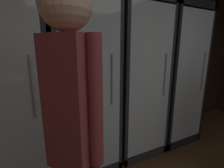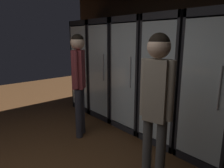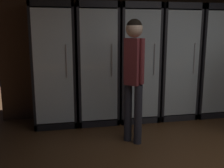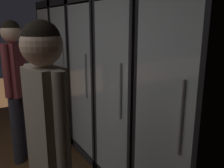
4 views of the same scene
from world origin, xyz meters
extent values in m
cube|color=black|center=(0.00, 3.03, 1.40)|extent=(6.00, 0.06, 2.80)
cube|color=black|center=(-2.09, 2.96, 0.99)|extent=(0.66, 0.04, 1.98)
cube|color=black|center=(-2.40, 2.66, 0.99)|extent=(0.04, 0.64, 1.98)
cube|color=black|center=(-1.78, 2.66, 0.99)|extent=(0.04, 0.64, 1.98)
cube|color=black|center=(-2.09, 2.66, 1.93)|extent=(0.66, 0.64, 0.10)
cube|color=black|center=(-2.09, 2.66, 0.05)|extent=(0.66, 0.64, 0.10)
cube|color=white|center=(-2.09, 2.93, 0.99)|extent=(0.58, 0.02, 1.74)
cube|color=silver|center=(-2.09, 2.35, 0.99)|extent=(0.58, 0.02, 1.74)
cylinder|color=#B2B2B7|center=(-1.89, 2.33, 1.09)|extent=(0.02, 0.02, 0.50)
cube|color=silver|center=(-2.09, 2.66, 0.12)|extent=(0.56, 0.56, 0.02)
cylinder|color=black|center=(-2.24, 2.69, 0.23)|extent=(0.07, 0.07, 0.20)
cylinder|color=black|center=(-2.24, 2.69, 0.37)|extent=(0.03, 0.03, 0.08)
cylinder|color=#B2332D|center=(-2.24, 2.69, 0.23)|extent=(0.07, 0.07, 0.06)
cylinder|color=black|center=(-1.96, 2.69, 0.22)|extent=(0.07, 0.07, 0.19)
cylinder|color=black|center=(-1.96, 2.69, 0.35)|extent=(0.02, 0.02, 0.07)
cylinder|color=tan|center=(-1.96, 2.69, 0.21)|extent=(0.07, 0.07, 0.07)
cube|color=silver|center=(-2.09, 2.66, 0.55)|extent=(0.56, 0.56, 0.02)
cylinder|color=#194723|center=(-2.28, 2.66, 0.67)|extent=(0.06, 0.06, 0.22)
cylinder|color=#194723|center=(-2.28, 2.66, 0.83)|extent=(0.02, 0.02, 0.10)
cylinder|color=beige|center=(-2.28, 2.66, 0.65)|extent=(0.07, 0.07, 0.08)
cylinder|color=black|center=(-2.09, 2.71, 0.66)|extent=(0.07, 0.07, 0.20)
cylinder|color=black|center=(-2.09, 2.71, 0.80)|extent=(0.02, 0.02, 0.08)
cylinder|color=#2D2D33|center=(-2.09, 2.71, 0.67)|extent=(0.07, 0.07, 0.05)
cylinder|color=black|center=(-1.91, 2.64, 0.66)|extent=(0.07, 0.07, 0.20)
cylinder|color=black|center=(-1.91, 2.64, 0.80)|extent=(0.02, 0.02, 0.07)
cylinder|color=white|center=(-1.91, 2.64, 0.65)|extent=(0.07, 0.07, 0.08)
cube|color=silver|center=(-2.09, 2.66, 0.99)|extent=(0.56, 0.56, 0.02)
cylinder|color=black|center=(-2.30, 2.66, 1.09)|extent=(0.07, 0.07, 0.19)
cylinder|color=black|center=(-2.30, 2.66, 1.23)|extent=(0.03, 0.03, 0.09)
cylinder|color=beige|center=(-2.30, 2.66, 1.08)|extent=(0.07, 0.07, 0.05)
cylinder|color=black|center=(-2.15, 2.66, 1.09)|extent=(0.07, 0.07, 0.20)
cylinder|color=black|center=(-2.15, 2.66, 1.23)|extent=(0.03, 0.03, 0.07)
cylinder|color=beige|center=(-2.15, 2.66, 1.07)|extent=(0.07, 0.07, 0.07)
cylinder|color=gray|center=(-2.02, 2.65, 1.10)|extent=(0.07, 0.07, 0.22)
cylinder|color=gray|center=(-2.02, 2.65, 1.25)|extent=(0.02, 0.02, 0.07)
cylinder|color=white|center=(-2.02, 2.65, 1.09)|extent=(0.07, 0.07, 0.07)
cylinder|color=#9EAD99|center=(-1.87, 2.66, 1.10)|extent=(0.08, 0.08, 0.21)
cylinder|color=#9EAD99|center=(-1.87, 2.66, 1.23)|extent=(0.02, 0.02, 0.06)
cylinder|color=tan|center=(-1.87, 2.66, 1.10)|extent=(0.08, 0.08, 0.07)
cube|color=silver|center=(-2.09, 2.66, 1.42)|extent=(0.56, 0.56, 0.02)
cylinder|color=gray|center=(-2.24, 2.62, 1.52)|extent=(0.07, 0.07, 0.19)
cylinder|color=gray|center=(-2.24, 2.62, 1.65)|extent=(0.02, 0.02, 0.07)
cylinder|color=white|center=(-2.24, 2.62, 1.49)|extent=(0.07, 0.07, 0.06)
cylinder|color=#194723|center=(-1.96, 2.65, 1.54)|extent=(0.08, 0.08, 0.23)
cylinder|color=#194723|center=(-1.96, 2.65, 1.70)|extent=(0.02, 0.02, 0.10)
cylinder|color=#2D2D33|center=(-1.96, 2.65, 1.55)|extent=(0.08, 0.08, 0.08)
cube|color=black|center=(-1.39, 2.96, 0.99)|extent=(0.66, 0.04, 1.98)
cube|color=black|center=(-1.70, 2.66, 0.99)|extent=(0.04, 0.64, 1.98)
cube|color=black|center=(-1.09, 2.66, 0.99)|extent=(0.04, 0.64, 1.98)
cube|color=black|center=(-1.39, 2.66, 1.93)|extent=(0.66, 0.64, 0.10)
cube|color=black|center=(-1.39, 2.66, 0.05)|extent=(0.66, 0.64, 0.10)
cube|color=white|center=(-1.39, 2.93, 0.99)|extent=(0.58, 0.02, 1.74)
cube|color=silver|center=(-1.39, 2.35, 0.99)|extent=(0.58, 0.02, 1.74)
cylinder|color=#B2B2B7|center=(-1.20, 2.33, 1.09)|extent=(0.02, 0.02, 0.50)
cube|color=silver|center=(-1.39, 2.66, 0.12)|extent=(0.56, 0.56, 0.02)
cylinder|color=#9EAD99|center=(-1.61, 2.64, 0.22)|extent=(0.06, 0.06, 0.19)
cylinder|color=#9EAD99|center=(-1.61, 2.64, 0.35)|extent=(0.02, 0.02, 0.08)
cylinder|color=#B2332D|center=(-1.61, 2.64, 0.22)|extent=(0.07, 0.07, 0.06)
cylinder|color=brown|center=(-1.46, 2.65, 0.23)|extent=(0.07, 0.07, 0.20)
cylinder|color=brown|center=(-1.46, 2.65, 0.37)|extent=(0.03, 0.03, 0.08)
cylinder|color=#2D2D33|center=(-1.46, 2.65, 0.23)|extent=(0.07, 0.07, 0.06)
cylinder|color=#194723|center=(-1.33, 2.71, 0.22)|extent=(0.06, 0.06, 0.19)
cylinder|color=#194723|center=(-1.33, 2.71, 0.36)|extent=(0.02, 0.02, 0.10)
cylinder|color=tan|center=(-1.33, 2.71, 0.23)|extent=(0.06, 0.06, 0.06)
cylinder|color=brown|center=(-1.19, 2.68, 0.24)|extent=(0.07, 0.07, 0.23)
cylinder|color=brown|center=(-1.19, 2.68, 0.39)|extent=(0.03, 0.03, 0.06)
cylinder|color=#2D2D33|center=(-1.19, 2.68, 0.25)|extent=(0.07, 0.07, 0.06)
cube|color=silver|center=(-1.39, 2.66, 0.55)|extent=(0.56, 0.56, 0.02)
cylinder|color=brown|center=(-1.61, 2.70, 0.67)|extent=(0.06, 0.06, 0.23)
cylinder|color=brown|center=(-1.61, 2.70, 0.83)|extent=(0.02, 0.02, 0.08)
cylinder|color=beige|center=(-1.61, 2.70, 0.67)|extent=(0.07, 0.07, 0.06)
cylinder|color=#194723|center=(-1.46, 2.64, 0.66)|extent=(0.07, 0.07, 0.20)
cylinder|color=#194723|center=(-1.46, 2.64, 0.81)|extent=(0.02, 0.02, 0.10)
cylinder|color=#B2332D|center=(-1.46, 2.64, 0.63)|extent=(0.07, 0.07, 0.06)
cylinder|color=#336B38|center=(-1.32, 2.71, 0.66)|extent=(0.07, 0.07, 0.21)
cylinder|color=#336B38|center=(-1.32, 2.71, 0.81)|extent=(0.03, 0.03, 0.09)
cylinder|color=white|center=(-1.32, 2.71, 0.66)|extent=(0.08, 0.08, 0.07)
cylinder|color=#9EAD99|center=(-1.19, 2.62, 0.66)|extent=(0.06, 0.06, 0.20)
cylinder|color=#9EAD99|center=(-1.19, 2.62, 0.80)|extent=(0.02, 0.02, 0.07)
cylinder|color=#2D2D33|center=(-1.19, 2.62, 0.64)|extent=(0.06, 0.06, 0.07)
cube|color=silver|center=(-1.39, 2.66, 0.99)|extent=(0.56, 0.56, 0.02)
cylinder|color=black|center=(-1.53, 2.68, 1.10)|extent=(0.06, 0.06, 0.21)
cylinder|color=black|center=(-1.53, 2.68, 1.23)|extent=(0.03, 0.03, 0.07)
cylinder|color=white|center=(-1.53, 2.68, 1.10)|extent=(0.07, 0.07, 0.07)
cylinder|color=brown|center=(-1.26, 2.70, 1.10)|extent=(0.08, 0.08, 0.21)
cylinder|color=brown|center=(-1.26, 2.70, 1.25)|extent=(0.02, 0.02, 0.09)
cylinder|color=#B2332D|center=(-1.26, 2.70, 1.08)|extent=(0.08, 0.08, 0.07)
cube|color=silver|center=(-1.39, 2.66, 1.42)|extent=(0.56, 0.56, 0.02)
cylinder|color=#9EAD99|center=(-1.60, 2.70, 1.52)|extent=(0.08, 0.08, 0.19)
cylinder|color=#9EAD99|center=(-1.60, 2.70, 1.66)|extent=(0.03, 0.03, 0.09)
cylinder|color=beige|center=(-1.60, 2.70, 1.51)|extent=(0.08, 0.08, 0.06)
cylinder|color=#336B38|center=(-1.47, 2.65, 1.54)|extent=(0.07, 0.07, 0.24)
cylinder|color=#336B38|center=(-1.47, 2.65, 1.71)|extent=(0.03, 0.03, 0.10)
cylinder|color=white|center=(-1.47, 2.65, 1.53)|extent=(0.07, 0.07, 0.08)
cylinder|color=#336B38|center=(-1.32, 2.64, 1.53)|extent=(0.08, 0.08, 0.21)
cylinder|color=#336B38|center=(-1.32, 2.64, 1.68)|extent=(0.03, 0.03, 0.09)
cylinder|color=beige|center=(-1.32, 2.64, 1.54)|extent=(0.08, 0.08, 0.08)
cylinder|color=#9EAD99|center=(-1.18, 2.69, 1.52)|extent=(0.07, 0.07, 0.18)
cylinder|color=#9EAD99|center=(-1.18, 2.69, 1.65)|extent=(0.03, 0.03, 0.09)
cylinder|color=white|center=(-1.18, 2.69, 1.52)|extent=(0.08, 0.08, 0.06)
cube|color=#2B2B30|center=(-0.70, 2.96, 0.99)|extent=(0.66, 0.04, 1.98)
cube|color=#2B2B30|center=(-1.01, 2.66, 0.99)|extent=(0.04, 0.64, 1.98)
cube|color=#2B2B30|center=(-0.39, 2.66, 0.99)|extent=(0.04, 0.64, 1.98)
cube|color=#2B2B30|center=(-0.70, 2.66, 0.05)|extent=(0.66, 0.64, 0.10)
cube|color=white|center=(-0.70, 2.93, 0.99)|extent=(0.58, 0.02, 1.74)
cube|color=silver|center=(-0.70, 2.35, 0.99)|extent=(0.58, 0.02, 1.74)
cylinder|color=#B2B2B7|center=(-0.50, 2.33, 1.09)|extent=(0.02, 0.02, 0.50)
cube|color=silver|center=(-0.70, 2.66, 0.12)|extent=(0.56, 0.56, 0.02)
cylinder|color=#9EAD99|center=(-0.84, 2.63, 0.25)|extent=(0.07, 0.07, 0.24)
cylinder|color=#9EAD99|center=(-0.84, 2.63, 0.41)|extent=(0.03, 0.03, 0.09)
cylinder|color=beige|center=(-0.84, 2.63, 0.22)|extent=(0.07, 0.07, 0.09)
cylinder|color=black|center=(-0.56, 2.69, 0.25)|extent=(0.07, 0.07, 0.24)
cylinder|color=black|center=(-0.56, 2.69, 0.41)|extent=(0.03, 0.03, 0.08)
cylinder|color=beige|center=(-0.56, 2.69, 0.22)|extent=(0.07, 0.07, 0.08)
cube|color=silver|center=(-0.70, 2.66, 0.55)|extent=(0.56, 0.56, 0.02)
cylinder|color=#9EAD99|center=(-0.90, 2.70, 0.66)|extent=(0.07, 0.07, 0.19)
cylinder|color=#9EAD99|center=(-0.90, 2.70, 0.79)|extent=(0.03, 0.03, 0.07)
cylinder|color=#B2332D|center=(-0.90, 2.70, 0.64)|extent=(0.07, 0.07, 0.07)
cylinder|color=brown|center=(-0.77, 2.64, 0.67)|extent=(0.07, 0.07, 0.23)
cylinder|color=brown|center=(-0.77, 2.64, 0.82)|extent=(0.03, 0.03, 0.07)
cylinder|color=white|center=(-0.77, 2.64, 0.68)|extent=(0.07, 0.07, 0.08)
cylinder|color=black|center=(-0.63, 2.63, 0.68)|extent=(0.06, 0.06, 0.23)
cylinder|color=black|center=(-0.63, 2.63, 0.83)|extent=(0.02, 0.02, 0.08)
cylinder|color=#2D2D33|center=(-0.63, 2.63, 0.68)|extent=(0.06, 0.06, 0.06)
cylinder|color=#9EAD99|center=(-0.48, 2.63, 0.67)|extent=(0.06, 0.06, 0.22)
cylinder|color=#9EAD99|center=(-0.48, 2.63, 0.82)|extent=(0.02, 0.02, 0.08)
cylinder|color=tan|center=(-0.48, 2.63, 0.64)|extent=(0.06, 0.06, 0.08)
cube|color=silver|center=(-0.70, 2.66, 0.99)|extent=(0.56, 0.56, 0.02)
cylinder|color=#336B38|center=(-0.83, 2.68, 1.11)|extent=(0.07, 0.07, 0.23)
cylinder|color=#336B38|center=(-0.83, 2.68, 1.27)|extent=(0.02, 0.02, 0.09)
cylinder|color=#2D2D33|center=(-0.83, 2.68, 1.09)|extent=(0.07, 0.07, 0.07)
cylinder|color=brown|center=(-0.56, 2.64, 1.09)|extent=(0.07, 0.07, 0.19)
cylinder|color=brown|center=(-0.56, 2.64, 1.23)|extent=(0.03, 0.03, 0.09)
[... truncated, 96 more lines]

